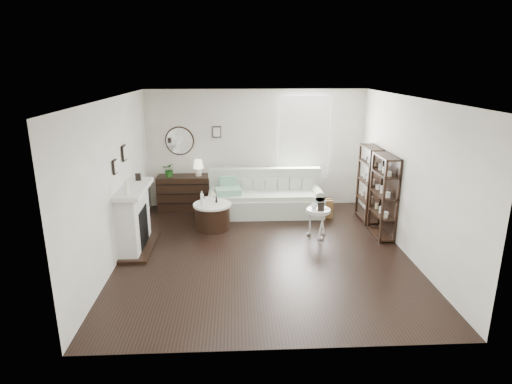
{
  "coord_description": "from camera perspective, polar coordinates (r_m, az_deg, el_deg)",
  "views": [
    {
      "loc": [
        -0.49,
        -7.01,
        3.2
      ],
      "look_at": [
        -0.1,
        0.8,
        0.88
      ],
      "focal_mm": 30.0,
      "sensor_mm": 36.0,
      "label": 1
    }
  ],
  "objects": [
    {
      "name": "pedestal_table",
      "position": [
        8.29,
        8.31,
        -2.57
      ],
      "size": [
        0.47,
        0.47,
        0.56
      ],
      "rotation": [
        0.0,
        0.0,
        0.23
      ],
      "color": "white",
      "rests_on": "ground"
    },
    {
      "name": "dresser",
      "position": [
        9.96,
        -9.55,
        -0.08
      ],
      "size": [
        1.19,
        0.51,
        0.79
      ],
      "color": "black",
      "rests_on": "ground"
    },
    {
      "name": "quilt",
      "position": [
        9.34,
        -3.76,
        0.16
      ],
      "size": [
        0.6,
        0.51,
        0.14
      ],
      "primitive_type": "cube",
      "rotation": [
        0.0,
        0.0,
        0.12
      ],
      "color": "#27916F",
      "rests_on": "sofa"
    },
    {
      "name": "shelf_unit_near",
      "position": [
        8.51,
        16.63,
        -0.56
      ],
      "size": [
        0.3,
        0.8,
        1.6
      ],
      "color": "black",
      "rests_on": "ground"
    },
    {
      "name": "drum_table",
      "position": [
        8.72,
        -5.82,
        -3.21
      ],
      "size": [
        0.77,
        0.77,
        0.53
      ],
      "rotation": [
        0.0,
        0.0,
        0.3
      ],
      "color": "black",
      "rests_on": "ground"
    },
    {
      "name": "table_lamp",
      "position": [
        9.77,
        -7.69,
        3.22
      ],
      "size": [
        0.28,
        0.28,
        0.37
      ],
      "primitive_type": null,
      "rotation": [
        0.0,
        0.0,
        -0.2
      ],
      "color": "#EDE0C7",
      "rests_on": "dresser"
    },
    {
      "name": "shelf_unit_far",
      "position": [
        9.33,
        14.85,
        1.06
      ],
      "size": [
        0.3,
        0.8,
        1.6
      ],
      "color": "black",
      "rests_on": "ground"
    },
    {
      "name": "fireplace",
      "position": [
        7.99,
        -15.93,
        -3.59
      ],
      "size": [
        0.5,
        1.4,
        1.84
      ],
      "color": "silver",
      "rests_on": "ground"
    },
    {
      "name": "card_frame_drum",
      "position": [
        8.43,
        -6.32,
        -1.31
      ],
      "size": [
        0.16,
        0.06,
        0.21
      ],
      "primitive_type": "cube",
      "rotation": [
        -0.21,
        0.0,
        0.0
      ],
      "color": "white",
      "rests_on": "drum_table"
    },
    {
      "name": "sofa",
      "position": [
        9.56,
        1.23,
        -1.0
      ],
      "size": [
        2.53,
        0.87,
        0.98
      ],
      "color": "#A1AA98",
      "rests_on": "ground"
    },
    {
      "name": "room",
      "position": [
        9.92,
        4.29,
        7.17
      ],
      "size": [
        5.5,
        5.5,
        5.5
      ],
      "color": "black",
      "rests_on": "ground"
    },
    {
      "name": "bottle_drum",
      "position": [
        8.52,
        -7.21,
        -0.84
      ],
      "size": [
        0.07,
        0.07,
        0.29
      ],
      "primitive_type": "cylinder",
      "color": "silver",
      "rests_on": "drum_table"
    },
    {
      "name": "card_frame_ped",
      "position": [
        8.14,
        8.65,
        -1.97
      ],
      "size": [
        0.13,
        0.06,
        0.17
      ],
      "primitive_type": "cube",
      "rotation": [
        -0.21,
        0.0,
        -0.08
      ],
      "color": "black",
      "rests_on": "pedestal_table"
    },
    {
      "name": "eiffel_drum",
      "position": [
        8.65,
        -5.31,
        -0.81
      ],
      "size": [
        0.13,
        0.13,
        0.21
      ],
      "primitive_type": null,
      "rotation": [
        0.0,
        0.0,
        0.05
      ],
      "color": "black",
      "rests_on": "drum_table"
    },
    {
      "name": "potted_plant",
      "position": [
        9.81,
        -11.46,
        2.95
      ],
      "size": [
        0.32,
        0.28,
        0.33
      ],
      "primitive_type": "imported",
      "rotation": [
        0.0,
        0.0,
        -0.09
      ],
      "color": "#1E5719",
      "rests_on": "dresser"
    },
    {
      "name": "suitcase",
      "position": [
        9.43,
        8.29,
        -2.21
      ],
      "size": [
        0.61,
        0.22,
        0.4
      ],
      "primitive_type": "cube",
      "rotation": [
        0.0,
        0.0,
        0.04
      ],
      "color": "brown",
      "rests_on": "ground"
    },
    {
      "name": "flask_ped",
      "position": [
        8.25,
        7.78,
        -1.45
      ],
      "size": [
        0.13,
        0.13,
        0.23
      ],
      "primitive_type": null,
      "color": "silver",
      "rests_on": "pedestal_table"
    },
    {
      "name": "eiffel_ped",
      "position": [
        8.3,
        8.93,
        -1.56
      ],
      "size": [
        0.14,
        0.14,
        0.19
      ],
      "primitive_type": null,
      "rotation": [
        0.0,
        0.0,
        -0.3
      ],
      "color": "black",
      "rests_on": "pedestal_table"
    }
  ]
}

